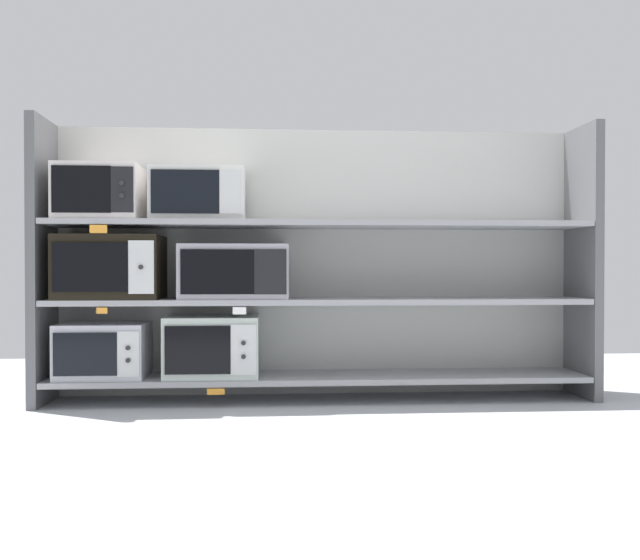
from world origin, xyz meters
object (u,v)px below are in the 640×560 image
microwave_1 (212,346)px  microwave_4 (101,193)px  microwave_0 (104,350)px  microwave_2 (111,267)px  microwave_3 (234,272)px  microwave_5 (198,195)px

microwave_1 → microwave_4: microwave_4 is taller
microwave_0 → microwave_2: (0.04, 0.00, 0.44)m
microwave_3 → microwave_2: bearing=180.0°
microwave_0 → microwave_2: microwave_2 is taller
microwave_0 → microwave_1: microwave_1 is taller
microwave_1 → microwave_4: bearing=-180.0°
microwave_4 → microwave_1: bearing=0.0°
microwave_1 → microwave_3: 0.42m
microwave_4 → microwave_3: bearing=0.0°
microwave_0 → microwave_3: bearing=-0.0°
microwave_1 → microwave_4: size_ratio=1.15×
microwave_0 → microwave_1: (0.58, -0.00, 0.02)m
microwave_1 → microwave_5: 0.82m
microwave_5 → microwave_2: bearing=180.0°
microwave_4 → microwave_5: microwave_4 is taller
microwave_3 → microwave_1: bearing=180.0°
microwave_3 → microwave_4: microwave_4 is taller
microwave_0 → microwave_3: (0.69, -0.00, 0.42)m
microwave_2 → microwave_4: 0.40m
microwave_3 → microwave_4: (-0.71, -0.00, 0.42)m
microwave_2 → microwave_3: 0.65m
microwave_0 → microwave_1: bearing=-0.0°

